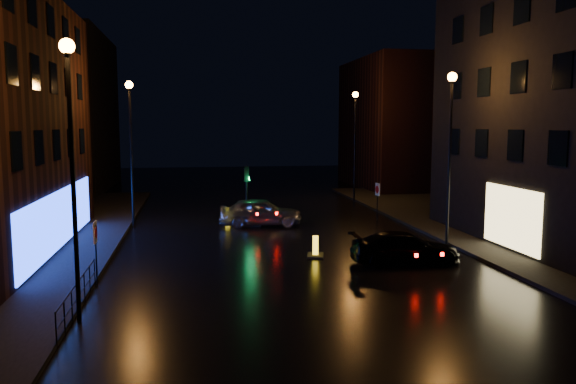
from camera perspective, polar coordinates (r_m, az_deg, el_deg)
name	(u,v)px	position (r m, az deg, el deg)	size (l,w,h in m)	color
ground	(317,290)	(20.53, 2.98, -9.92)	(120.00, 120.00, 0.00)	black
pavement_right	(537,233)	(33.29, 24.01, -3.85)	(12.00, 44.00, 0.15)	black
building_far_left	(62,113)	(55.43, -21.98, 7.49)	(8.00, 16.00, 14.00)	black
building_far_right	(398,124)	(54.70, 11.14, 6.82)	(8.00, 14.00, 12.00)	black
street_lamp_lnear	(71,137)	(17.53, -21.18, 5.21)	(0.44, 0.44, 8.37)	black
street_lamp_lfar	(131,131)	(33.36, -15.70, 5.99)	(0.44, 0.44, 8.37)	black
street_lamp_rnear	(450,132)	(27.94, 16.16, 5.85)	(0.44, 0.44, 8.37)	black
street_lamp_rfar	(355,129)	(42.92, 6.82, 6.34)	(0.44, 0.44, 8.37)	black
traffic_signal	(247,215)	(33.76, -4.20, -2.39)	(1.40, 2.40, 3.45)	black
guard_railing	(78,289)	(19.26, -20.54, -9.20)	(0.05, 6.04, 1.00)	black
silver_hatchback	(261,212)	(33.00, -2.80, -2.03)	(1.94, 4.83, 1.65)	#979A9E
dark_sedan	(405,248)	(24.60, 11.81, -5.60)	(1.90, 4.66, 1.35)	black
bollard_near	(315,252)	(25.49, 2.80, -6.10)	(0.96, 1.22, 0.95)	black
bollard_far	(228,220)	(34.08, -6.16, -2.83)	(0.99, 1.22, 0.93)	black
road_sign_left	(95,238)	(21.73, -18.98, -4.42)	(0.08, 0.58, 2.42)	black
road_sign_right	(377,193)	(34.97, 9.08, -0.07)	(0.12, 0.57, 2.34)	black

